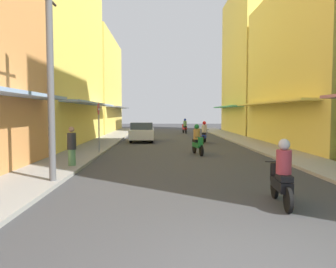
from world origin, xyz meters
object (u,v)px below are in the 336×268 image
(motorbike_blue, at_px, (204,133))
(motorbike_red, at_px, (185,127))
(parked_car, at_px, (142,132))
(street_sign_no_entry, at_px, (99,122))
(utility_pole, at_px, (51,81))
(pedestrian_far, at_px, (72,148))
(motorbike_green, at_px, (198,141))
(motorbike_black, at_px, (282,176))

(motorbike_blue, height_order, motorbike_red, same)
(parked_car, xyz_separation_m, street_sign_no_entry, (-1.77, -7.84, 0.98))
(utility_pole, xyz_separation_m, street_sign_no_entry, (0.10, 7.03, -1.41))
(parked_car, height_order, street_sign_no_entry, street_sign_no_entry)
(motorbike_blue, distance_m, pedestrian_far, 12.51)
(motorbike_red, bearing_deg, motorbike_green, -92.06)
(utility_pole, bearing_deg, street_sign_no_entry, 89.19)
(motorbike_red, height_order, pedestrian_far, pedestrian_far)
(motorbike_black, bearing_deg, parked_car, 103.73)
(motorbike_red, xyz_separation_m, pedestrian_far, (-6.00, -21.80, 0.11))
(parked_car, relative_size, pedestrian_far, 2.53)
(motorbike_green, height_order, motorbike_blue, same)
(utility_pole, bearing_deg, motorbike_green, 53.54)
(pedestrian_far, bearing_deg, street_sign_no_entry, 86.24)
(motorbike_black, relative_size, parked_car, 0.44)
(parked_car, distance_m, street_sign_no_entry, 8.10)
(motorbike_blue, xyz_separation_m, utility_pole, (-6.42, -13.46, 2.42))
(motorbike_red, xyz_separation_m, utility_pole, (-5.82, -24.63, 2.42))
(motorbike_red, bearing_deg, motorbike_blue, -86.96)
(motorbike_black, height_order, motorbike_red, same)
(motorbike_green, relative_size, motorbike_blue, 1.01)
(street_sign_no_entry, bearing_deg, parked_car, 77.27)
(street_sign_no_entry, bearing_deg, motorbike_red, 71.98)
(motorbike_blue, relative_size, pedestrian_far, 1.09)
(motorbike_green, distance_m, motorbike_black, 9.45)
(motorbike_black, xyz_separation_m, parked_car, (-4.22, 17.25, 0.04))
(motorbike_red, relative_size, utility_pole, 0.30)
(motorbike_green, relative_size, motorbike_red, 1.00)
(motorbike_blue, relative_size, parked_car, 0.43)
(motorbike_black, relative_size, utility_pole, 0.30)
(parked_car, distance_m, utility_pole, 15.18)
(motorbike_green, height_order, utility_pole, utility_pole)
(pedestrian_far, relative_size, utility_pole, 0.27)
(pedestrian_far, height_order, utility_pole, utility_pole)
(motorbike_blue, xyz_separation_m, motorbike_red, (-0.59, 11.17, 0.00))
(motorbike_green, relative_size, utility_pole, 0.29)
(motorbike_blue, relative_size, motorbike_black, 0.98)
(motorbike_green, bearing_deg, motorbike_black, -84.55)
(parked_car, relative_size, street_sign_no_entry, 1.56)
(street_sign_no_entry, bearing_deg, motorbike_blue, 45.47)
(motorbike_red, bearing_deg, street_sign_no_entry, -108.02)
(motorbike_green, relative_size, parked_car, 0.43)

